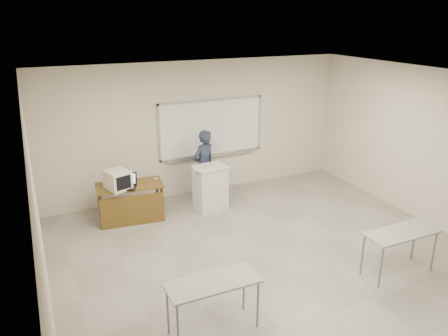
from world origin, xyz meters
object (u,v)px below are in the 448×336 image
podium (210,187)px  presenter (204,166)px  instructor_desk (131,197)px  mouse (156,179)px  keyboard (206,168)px  crt_monitor (117,180)px  whiteboard (211,129)px  laptop (125,185)px

podium → presenter: size_ratio=0.59×
instructor_desk → podium: 1.66m
instructor_desk → presenter: bearing=19.6°
mouse → keyboard: 1.04m
instructor_desk → crt_monitor: crt_monitor is taller
whiteboard → mouse: (-1.55, -0.73, -0.71)m
podium → laptop: bearing=172.0°
crt_monitor → keyboard: crt_monitor is taller
presenter → crt_monitor: bearing=-9.6°
instructor_desk → podium: bearing=3.8°
instructor_desk → presenter: presenter is taller
laptop → crt_monitor: bearing=-156.9°
whiteboard → instructor_desk: size_ratio=1.92×
instructor_desk → mouse: (0.55, 0.16, 0.25)m
mouse → presenter: 1.19m
mouse → keyboard: size_ratio=0.20×
instructor_desk → laptop: 0.31m
whiteboard → podium: bearing=-114.8°
crt_monitor → presenter: bearing=-7.1°
keyboard → instructor_desk: bearing=-179.7°
crt_monitor → presenter: presenter is taller
podium → keyboard: 0.52m
presenter → whiteboard: bearing=-151.2°
instructor_desk → keyboard: size_ratio=2.59×
podium → instructor_desk: bearing=171.5°
laptop → keyboard: (1.61, -0.17, 0.15)m
whiteboard → crt_monitor: whiteboard is taller
podium → whiteboard: bearing=58.8°
laptop → podium: bearing=22.2°
mouse → keyboard: keyboard is taller
podium → mouse: size_ratio=9.53×
crt_monitor → presenter: size_ratio=0.28×
whiteboard → instructor_desk: bearing=-157.1°
keyboard → presenter: presenter is taller
whiteboard → podium: (-0.44, -0.95, -1.01)m
instructor_desk → mouse: mouse is taller
laptop → keyboard: bearing=17.8°
instructor_desk → keyboard: (1.51, -0.18, 0.44)m
instructor_desk → crt_monitor: (-0.25, -0.01, 0.41)m
instructor_desk → crt_monitor: size_ratio=2.86×
whiteboard → laptop: (-2.20, -0.90, -0.67)m
crt_monitor → laptop: 0.19m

